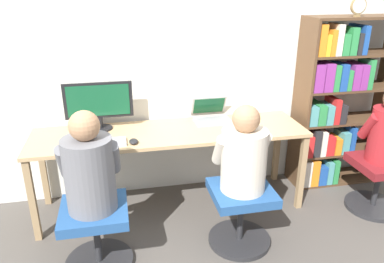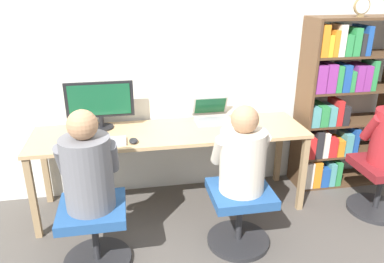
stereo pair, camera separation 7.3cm
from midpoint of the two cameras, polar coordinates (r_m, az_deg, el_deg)
name	(u,v)px [view 2 (the right image)]	position (r m, az deg, el deg)	size (l,w,h in m)	color
ground_plane	(177,224)	(3.24, -1.60, -13.94)	(14.00, 14.00, 0.00)	#4C4742
wall_back	(164,55)	(3.35, -3.64, 11.59)	(10.00, 0.05, 2.60)	silver
desk	(171,138)	(3.18, -2.57, -1.03)	(2.30, 0.61, 0.73)	tan
desktop_monitor	(100,104)	(3.22, -13.22, 4.16)	(0.56, 0.19, 0.41)	black
laptop	(212,116)	(3.38, 3.76, 2.40)	(0.32, 0.30, 0.20)	#B7B7BC
keyboard	(97,142)	(2.98, -13.53, -1.64)	(0.44, 0.16, 0.03)	#B2B2B7
computer_mouse_by_keyboard	(133,141)	(2.94, -8.22, -1.41)	(0.07, 0.10, 0.03)	black
office_chair_left	(95,230)	(2.78, -13.88, -14.39)	(0.48, 0.48, 0.48)	#262628
office_chair_right	(240,212)	(2.92, 8.00, -12.02)	(0.48, 0.48, 0.48)	#262628
person_at_monitor	(87,167)	(2.53, -14.87, -5.26)	(0.40, 0.35, 0.69)	slate
person_at_laptop	(243,155)	(2.69, 8.49, -3.61)	(0.40, 0.33, 0.64)	beige
bookshelf	(338,106)	(3.77, 21.81, 3.56)	(0.92, 0.33, 1.62)	#513823
desk_clock	(362,7)	(3.57, 25.02, 16.88)	(0.14, 0.03, 0.16)	olive
office_chair_side	(380,183)	(3.66, 27.29, -6.96)	(0.48, 0.48, 0.48)	#262628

